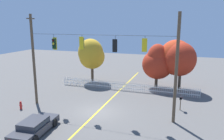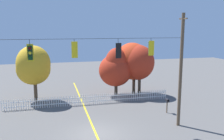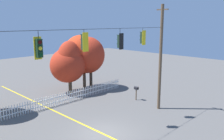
% 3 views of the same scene
% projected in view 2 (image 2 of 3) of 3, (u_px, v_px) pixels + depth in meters
% --- Properties ---
extents(ground, '(80.00, 80.00, 0.00)m').
position_uv_depth(ground, '(96.00, 134.00, 18.50)').
color(ground, '#565451').
extents(lane_centerline_stripe, '(0.16, 36.00, 0.01)m').
position_uv_depth(lane_centerline_stripe, '(96.00, 134.00, 18.50)').
color(lane_centerline_stripe, gold).
rests_on(lane_centerline_stripe, ground).
extents(signal_support_span, '(14.16, 1.10, 9.15)m').
position_uv_depth(signal_support_span, '(95.00, 74.00, 17.70)').
color(signal_support_span, brown).
rests_on(signal_support_span, ground).
extents(traffic_signal_northbound_secondary, '(0.43, 0.38, 1.50)m').
position_uv_depth(traffic_signal_northbound_secondary, '(30.00, 53.00, 16.35)').
color(traffic_signal_northbound_secondary, black).
extents(traffic_signal_southbound_primary, '(0.43, 0.38, 1.33)m').
position_uv_depth(traffic_signal_southbound_primary, '(74.00, 50.00, 17.03)').
color(traffic_signal_southbound_primary, black).
extents(traffic_signal_westbound_side, '(0.43, 0.38, 1.45)m').
position_uv_depth(traffic_signal_westbound_side, '(118.00, 50.00, 17.82)').
color(traffic_signal_westbound_side, black).
extents(traffic_signal_northbound_primary, '(0.43, 0.38, 1.31)m').
position_uv_depth(traffic_signal_northbound_primary, '(151.00, 48.00, 18.42)').
color(traffic_signal_northbound_primary, black).
extents(white_picket_fence, '(17.41, 0.06, 1.09)m').
position_uv_depth(white_picket_fence, '(90.00, 99.00, 25.55)').
color(white_picket_fence, white).
rests_on(white_picket_fence, ground).
extents(autumn_maple_near_fence, '(3.64, 3.81, 6.19)m').
position_uv_depth(autumn_maple_near_fence, '(33.00, 66.00, 25.91)').
color(autumn_maple_near_fence, brown).
rests_on(autumn_maple_near_fence, ground).
extents(autumn_maple_mid, '(3.91, 3.64, 5.75)m').
position_uv_depth(autumn_maple_mid, '(116.00, 69.00, 28.33)').
color(autumn_maple_mid, '#473828').
rests_on(autumn_maple_mid, ground).
extents(autumn_oak_far_east, '(4.00, 3.91, 6.26)m').
position_uv_depth(autumn_oak_far_east, '(133.00, 62.00, 29.09)').
color(autumn_oak_far_east, brown).
rests_on(autumn_oak_far_east, ground).
extents(autumn_maple_far_west, '(4.03, 3.79, 6.05)m').
position_uv_depth(autumn_maple_far_west, '(137.00, 62.00, 28.78)').
color(autumn_maple_far_west, '#473828').
rests_on(autumn_maple_far_west, ground).
extents(roadside_mailbox, '(0.25, 0.44, 1.41)m').
position_uv_depth(roadside_mailbox, '(167.00, 101.00, 22.92)').
color(roadside_mailbox, brown).
rests_on(roadside_mailbox, ground).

